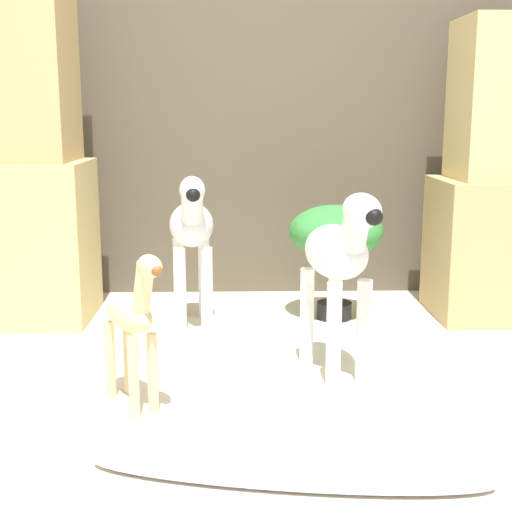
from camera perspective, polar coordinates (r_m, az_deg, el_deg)
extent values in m
plane|color=beige|center=(2.28, 1.76, -13.48)|extent=(14.00, 14.00, 0.00)
cube|color=brown|center=(3.80, 0.38, 13.59)|extent=(6.40, 0.08, 2.20)
cube|color=#D1B775|center=(3.50, -19.35, 1.12)|extent=(0.77, 0.50, 0.74)
cylinder|color=white|center=(2.59, 8.60, -5.98)|extent=(0.05, 0.05, 0.38)
cylinder|color=white|center=(2.54, 6.24, -6.28)|extent=(0.05, 0.05, 0.38)
cylinder|color=white|center=(2.80, 6.32, -4.62)|extent=(0.05, 0.05, 0.38)
cylinder|color=white|center=(2.75, 4.09, -4.86)|extent=(0.05, 0.05, 0.38)
ellipsoid|color=white|center=(2.60, 6.41, 0.34)|extent=(0.29, 0.38, 0.20)
cylinder|color=white|center=(2.46, 7.93, 2.21)|extent=(0.13, 0.16, 0.17)
ellipsoid|color=white|center=(2.41, 8.48, 3.62)|extent=(0.16, 0.22, 0.12)
sphere|color=black|center=(2.34, 9.42, 3.11)|extent=(0.06, 0.06, 0.06)
cube|color=black|center=(2.46, 7.93, 2.38)|extent=(0.04, 0.08, 0.14)
cylinder|color=white|center=(3.16, -3.95, -2.69)|extent=(0.05, 0.05, 0.38)
cylinder|color=white|center=(3.16, -6.10, -2.75)|extent=(0.05, 0.05, 0.38)
cylinder|color=white|center=(3.39, -4.18, -1.71)|extent=(0.05, 0.05, 0.38)
cylinder|color=white|center=(3.39, -6.17, -1.76)|extent=(0.05, 0.05, 0.38)
ellipsoid|color=white|center=(3.22, -5.19, 2.51)|extent=(0.23, 0.36, 0.20)
cylinder|color=white|center=(3.06, -5.13, 4.10)|extent=(0.11, 0.14, 0.17)
ellipsoid|color=white|center=(3.01, -5.12, 5.26)|extent=(0.13, 0.21, 0.12)
sphere|color=black|center=(2.92, -5.06, 4.89)|extent=(0.06, 0.06, 0.06)
cube|color=black|center=(3.06, -5.13, 4.24)|extent=(0.03, 0.07, 0.14)
cylinder|color=beige|center=(2.35, -8.26, -9.27)|extent=(0.03, 0.03, 0.27)
cylinder|color=beige|center=(2.33, -9.76, -9.54)|extent=(0.03, 0.03, 0.27)
cylinder|color=beige|center=(2.53, -10.17, -7.85)|extent=(0.03, 0.03, 0.27)
cylinder|color=beige|center=(2.50, -11.58, -8.09)|extent=(0.03, 0.03, 0.27)
ellipsoid|color=beige|center=(2.37, -10.13, -4.56)|extent=(0.24, 0.30, 0.11)
cylinder|color=beige|center=(2.23, -9.02, -2.59)|extent=(0.10, 0.12, 0.19)
ellipsoid|color=beige|center=(2.17, -8.49, -0.80)|extent=(0.11, 0.13, 0.07)
sphere|color=brown|center=(2.12, -7.93, -1.19)|extent=(0.03, 0.03, 0.03)
cylinder|color=black|center=(3.40, 6.26, -4.34)|extent=(0.16, 0.16, 0.08)
cylinder|color=brown|center=(3.36, 6.32, -1.88)|extent=(0.04, 0.04, 0.22)
ellipsoid|color=#337F38|center=(3.31, 6.41, 2.00)|extent=(0.44, 0.44, 0.24)
ellipsoid|color=silver|center=(1.99, 2.60, -16.92)|extent=(1.10, 0.35, 0.03)
cone|color=white|center=(2.03, -8.46, -15.19)|extent=(0.06, 0.06, 0.05)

